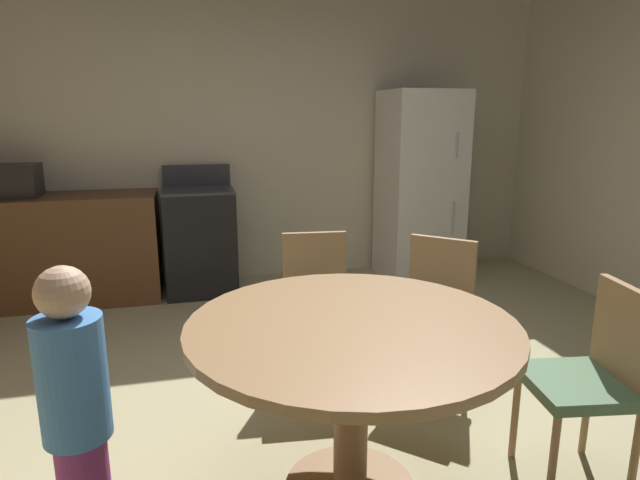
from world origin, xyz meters
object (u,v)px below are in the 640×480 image
Objects in this scene: oven_range at (200,240)px; refrigerator at (419,186)px; microwave at (9,181)px; chair_northeast at (434,306)px; chair_north at (317,298)px; chair_east at (594,373)px; person_child at (77,415)px; dining_table at (352,358)px.

oven_range is 2.08m from refrigerator.
refrigerator is at bearing -0.82° from microwave.
refrigerator is at bearing -157.44° from chair_northeast.
microwave is 2.82m from chair_north.
chair_east is 1.48m from chair_north.
person_child is at bearing -38.07° from chair_north.
refrigerator reaches higher than dining_table.
oven_range is 1.26× the size of chair_east.
microwave is at bearing -179.86° from oven_range.
oven_range reaches higher than chair_east.
microwave is at bearing -36.20° from chair_east.
chair_northeast is (-0.29, 0.89, 0.00)m from chair_east.
person_child is (-0.48, -2.98, 0.11)m from oven_range.
refrigerator is 3.03m from chair_east.
person_child reaches higher than chair_northeast.
oven_range reaches higher than dining_table.
chair_northeast is at bearing -62.57° from chair_east.
dining_table is (1.97, -2.85, -0.42)m from microwave.
dining_table is 1.02m from chair_north.
refrigerator is 2.26m from chair_northeast.
refrigerator reaches higher than chair_north.
refrigerator is 2.02× the size of chair_north.
chair_northeast is (2.68, -2.12, -0.53)m from microwave.
refrigerator is (2.04, -0.05, 0.41)m from oven_range.
chair_north is 1.00× the size of chair_northeast.
oven_range is 2.50× the size of microwave.
microwave is 0.40× the size of person_child.
microwave is at bearing -84.06° from chair_northeast.
microwave is at bearing 179.18° from refrigerator.
chair_north is at bearing -71.56° from oven_range.
microwave is at bearing 124.68° from dining_table.
oven_range is 2.90m from dining_table.
chair_east is 0.80× the size of person_child.
refrigerator is 1.35× the size of dining_table.
chair_north is 0.67m from chair_northeast.
dining_table is 1.49× the size of chair_northeast.
dining_table is at bearing -79.85° from oven_range.
dining_table is at bearing -55.32° from microwave.
oven_range is at bearing 0.14° from microwave.
chair_northeast is 1.91m from person_child.
chair_east is 1.00× the size of chair_north.
person_child is (-2.00, 0.03, 0.08)m from chair_east.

